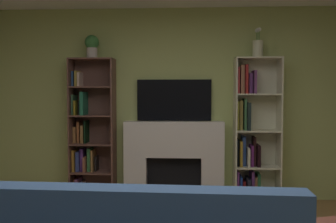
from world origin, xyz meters
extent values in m
cube|color=#AFBD6D|center=(0.00, 2.66, 1.30)|extent=(5.16, 0.06, 2.59)
cube|color=white|center=(-0.52, 2.53, 0.29)|extent=(0.30, 0.21, 0.59)
cube|color=white|center=(0.52, 2.53, 0.29)|extent=(0.30, 0.21, 0.59)
cube|color=white|center=(0.00, 2.53, 0.83)|extent=(1.33, 0.21, 0.48)
cube|color=black|center=(0.00, 2.59, 0.29)|extent=(0.73, 0.08, 0.59)
cube|color=#5E554A|center=(0.00, 2.27, 0.01)|extent=(1.43, 0.30, 0.03)
cube|color=black|center=(0.00, 2.60, 1.35)|extent=(1.00, 0.06, 0.56)
cube|color=brown|center=(-1.38, 2.48, 0.95)|extent=(0.02, 0.31, 1.90)
cube|color=brown|center=(-0.81, 2.48, 0.95)|extent=(0.02, 0.31, 1.90)
cube|color=brown|center=(-1.09, 2.62, 0.95)|extent=(0.59, 0.02, 1.90)
cube|color=brown|center=(-1.09, 2.48, 0.01)|extent=(0.55, 0.31, 0.02)
cube|color=brown|center=(-1.34, 2.52, 0.15)|extent=(0.03, 0.18, 0.26)
cube|color=#663C65|center=(-1.29, 2.48, 0.16)|extent=(0.04, 0.26, 0.28)
cube|color=beige|center=(-1.25, 2.48, 0.13)|extent=(0.03, 0.26, 0.22)
cube|color=brown|center=(-1.09, 2.48, 0.38)|extent=(0.55, 0.31, 0.02)
cube|color=#A37027|center=(-1.34, 2.50, 0.53)|extent=(0.03, 0.23, 0.29)
cube|color=#354287|center=(-1.29, 2.51, 0.52)|extent=(0.04, 0.20, 0.26)
cube|color=#5A2E80|center=(-1.24, 2.52, 0.54)|extent=(0.04, 0.18, 0.30)
cube|color=#91533E|center=(-1.19, 2.49, 0.49)|extent=(0.03, 0.26, 0.20)
cube|color=#387440|center=(-1.14, 2.52, 0.55)|extent=(0.04, 0.19, 0.31)
cube|color=olive|center=(-1.09, 2.51, 0.53)|extent=(0.03, 0.22, 0.29)
cube|color=black|center=(-1.05, 2.53, 0.49)|extent=(0.02, 0.17, 0.19)
cube|color=brown|center=(-1.09, 2.48, 0.76)|extent=(0.55, 0.31, 0.02)
cube|color=#925F33|center=(-1.34, 2.53, 0.88)|extent=(0.04, 0.17, 0.21)
cube|color=brown|center=(-1.28, 2.52, 0.92)|extent=(0.03, 0.18, 0.29)
cube|color=brown|center=(-1.23, 2.52, 0.89)|extent=(0.04, 0.19, 0.24)
cube|color=black|center=(-1.18, 2.51, 0.92)|extent=(0.02, 0.21, 0.30)
cube|color=brown|center=(-1.09, 2.48, 1.14)|extent=(0.55, 0.31, 0.02)
cube|color=#3C6A4A|center=(-1.35, 2.51, 1.28)|extent=(0.02, 0.22, 0.27)
cube|color=olive|center=(-1.31, 2.49, 1.25)|extent=(0.02, 0.24, 0.19)
cube|color=black|center=(-1.26, 2.53, 1.25)|extent=(0.04, 0.17, 0.19)
cube|color=#21694A|center=(-1.21, 2.49, 1.31)|extent=(0.04, 0.26, 0.31)
cube|color=brown|center=(-1.09, 2.48, 1.52)|extent=(0.55, 0.31, 0.02)
cube|color=navy|center=(-1.35, 2.52, 1.63)|extent=(0.02, 0.19, 0.20)
cube|color=olive|center=(-1.30, 2.52, 1.64)|extent=(0.03, 0.19, 0.21)
cube|color=beige|center=(-1.27, 2.52, 1.63)|extent=(0.03, 0.19, 0.19)
cube|color=brown|center=(-1.09, 2.48, 1.89)|extent=(0.55, 0.31, 0.02)
cube|color=beige|center=(0.81, 2.47, 0.95)|extent=(0.02, 0.32, 1.90)
cube|color=beige|center=(1.38, 2.47, 0.95)|extent=(0.02, 0.32, 1.90)
cube|color=beige|center=(1.09, 2.62, 0.95)|extent=(0.59, 0.02, 1.90)
cube|color=beige|center=(1.09, 2.47, 0.01)|extent=(0.55, 0.32, 0.02)
cube|color=#622E7A|center=(0.84, 2.48, 0.22)|extent=(0.03, 0.27, 0.40)
cube|color=navy|center=(0.88, 2.48, 0.18)|extent=(0.03, 0.26, 0.33)
cube|color=#A42122|center=(0.93, 2.52, 0.15)|extent=(0.04, 0.19, 0.26)
cube|color=black|center=(0.98, 2.48, 0.17)|extent=(0.04, 0.27, 0.31)
cube|color=#522965|center=(1.04, 2.50, 0.22)|extent=(0.04, 0.24, 0.40)
cube|color=brown|center=(1.08, 2.51, 0.18)|extent=(0.04, 0.21, 0.33)
cube|color=#286740|center=(1.12, 2.52, 0.20)|extent=(0.04, 0.19, 0.36)
cube|color=beige|center=(1.09, 2.47, 0.48)|extent=(0.55, 0.32, 0.02)
cube|color=black|center=(0.84, 2.51, 0.66)|extent=(0.03, 0.20, 0.35)
cube|color=olive|center=(0.88, 2.49, 0.65)|extent=(0.03, 0.25, 0.33)
cube|color=#2C4892|center=(0.92, 2.52, 0.68)|extent=(0.04, 0.19, 0.39)
cube|color=beige|center=(0.98, 2.49, 0.61)|extent=(0.03, 0.25, 0.24)
cube|color=#682470|center=(1.03, 2.50, 0.62)|extent=(0.03, 0.22, 0.27)
cube|color=black|center=(1.06, 2.51, 0.68)|extent=(0.03, 0.20, 0.38)
cube|color=black|center=(1.11, 2.49, 0.62)|extent=(0.04, 0.24, 0.28)
cube|color=beige|center=(1.09, 2.47, 0.95)|extent=(0.55, 0.32, 0.02)
cube|color=olive|center=(0.84, 2.50, 1.15)|extent=(0.03, 0.23, 0.37)
cube|color=olive|center=(0.88, 2.52, 1.15)|extent=(0.04, 0.19, 0.39)
cube|color=#3C683E|center=(0.93, 2.50, 1.17)|extent=(0.03, 0.23, 0.41)
cube|color=black|center=(0.97, 2.48, 1.14)|extent=(0.04, 0.26, 0.36)
cube|color=beige|center=(1.02, 2.52, 1.13)|extent=(0.03, 0.19, 0.35)
cube|color=beige|center=(1.09, 2.47, 1.43)|extent=(0.55, 0.32, 0.02)
cube|color=#AA2D31|center=(0.84, 2.48, 1.60)|extent=(0.02, 0.27, 0.33)
cube|color=brown|center=(0.88, 2.48, 1.62)|extent=(0.04, 0.26, 0.37)
cube|color=#AB2525|center=(0.94, 2.51, 1.62)|extent=(0.04, 0.22, 0.37)
cube|color=#5F3069|center=(1.00, 2.52, 1.57)|extent=(0.04, 0.19, 0.26)
cube|color=#613263|center=(1.05, 2.50, 1.59)|extent=(0.03, 0.24, 0.30)
cube|color=beige|center=(1.09, 2.47, 1.89)|extent=(0.55, 0.32, 0.02)
cylinder|color=beige|center=(-1.09, 2.48, 1.97)|extent=(0.14, 0.14, 0.14)
sphere|color=#3A793B|center=(-1.09, 2.48, 2.12)|extent=(0.19, 0.19, 0.19)
cylinder|color=beige|center=(1.09, 2.48, 2.01)|extent=(0.13, 0.13, 0.22)
cylinder|color=#4C7F3F|center=(1.09, 2.48, 2.19)|extent=(0.01, 0.01, 0.13)
sphere|color=silver|center=(1.09, 2.48, 2.26)|extent=(0.05, 0.05, 0.05)
cylinder|color=#4C7F3F|center=(1.09, 2.49, 2.19)|extent=(0.01, 0.01, 0.14)
sphere|color=silver|center=(1.09, 2.49, 2.26)|extent=(0.06, 0.06, 0.06)
cylinder|color=#4C7F3F|center=(1.08, 2.51, 2.19)|extent=(0.01, 0.01, 0.13)
sphere|color=silver|center=(1.08, 2.51, 2.26)|extent=(0.05, 0.05, 0.05)
cylinder|color=#4C7F3F|center=(1.10, 2.46, 2.19)|extent=(0.01, 0.01, 0.14)
sphere|color=silver|center=(1.10, 2.46, 2.26)|extent=(0.05, 0.05, 0.05)
camera|label=1|loc=(0.19, -2.38, 1.44)|focal=39.35mm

